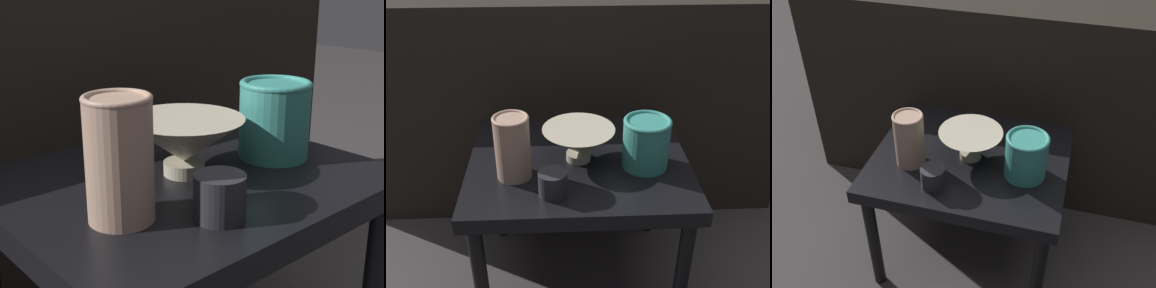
# 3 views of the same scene
# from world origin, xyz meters

# --- Properties ---
(ground_plane) EXTENTS (8.00, 8.00, 0.00)m
(ground_plane) POSITION_xyz_m (0.00, 0.00, 0.00)
(ground_plane) COLOR #383333
(table) EXTENTS (0.57, 0.47, 0.42)m
(table) POSITION_xyz_m (0.00, 0.00, 0.36)
(table) COLOR black
(table) RESTS_ON ground_plane
(couch_backdrop) EXTENTS (1.43, 0.50, 0.74)m
(couch_backdrop) POSITION_xyz_m (0.00, 0.54, 0.37)
(couch_backdrop) COLOR black
(couch_backdrop) RESTS_ON ground_plane
(bowl) EXTENTS (0.18, 0.18, 0.09)m
(bowl) POSITION_xyz_m (-0.00, 0.00, 0.47)
(bowl) COLOR #B2A88E
(bowl) RESTS_ON table
(vase_textured_left) EXTENTS (0.09, 0.09, 0.16)m
(vase_textured_left) POSITION_xyz_m (-0.16, -0.07, 0.50)
(vase_textured_left) COLOR tan
(vase_textured_left) RESTS_ON table
(vase_colorful_right) EXTENTS (0.12, 0.12, 0.13)m
(vase_colorful_right) POSITION_xyz_m (0.17, -0.04, 0.48)
(vase_colorful_right) COLOR teal
(vase_colorful_right) RESTS_ON table
(cup) EXTENTS (0.07, 0.07, 0.06)m
(cup) POSITION_xyz_m (-0.07, -0.15, 0.45)
(cup) COLOR #232328
(cup) RESTS_ON table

